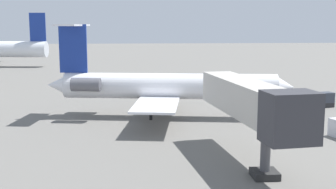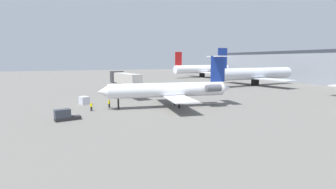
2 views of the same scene
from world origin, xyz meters
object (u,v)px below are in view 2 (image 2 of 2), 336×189
object	(u,v)px
ground_crew_loader	(109,104)
cargo_container_uld	(84,100)
parked_airliner_west_mid	(255,74)
jet_bridge	(124,78)
ground_crew_marshaller	(91,107)
baggage_tug_lead	(65,116)
parked_airliner_west_end	(202,69)
regional_jet	(171,89)

from	to	relation	value
ground_crew_loader	cargo_container_uld	bearing A→B (deg)	-145.86
cargo_container_uld	parked_airliner_west_mid	distance (m)	66.74
jet_bridge	cargo_container_uld	xyz separation A→B (m)	(7.89, -10.90, -4.03)
jet_bridge	ground_crew_loader	distance (m)	16.23
ground_crew_loader	parked_airliner_west_mid	world-z (taller)	parked_airliner_west_mid
ground_crew_marshaller	cargo_container_uld	world-z (taller)	cargo_container_uld
baggage_tug_lead	parked_airliner_west_end	bearing A→B (deg)	138.53
jet_bridge	parked_airliner_west_mid	distance (m)	54.13
ground_crew_loader	parked_airliner_west_end	distance (m)	98.34
cargo_container_uld	parked_airliner_west_mid	xyz separation A→B (m)	(-18.99, 63.88, 3.61)
ground_crew_marshaller	parked_airliner_west_end	distance (m)	102.53
jet_bridge	ground_crew_marshaller	distance (m)	19.92
jet_bridge	ground_crew_marshaller	xyz separation A→B (m)	(16.53, -10.37, -4.03)
regional_jet	cargo_container_uld	size ratio (longest dim) A/B	9.80
regional_jet	cargo_container_uld	world-z (taller)	regional_jet
ground_crew_marshaller	parked_airliner_west_mid	distance (m)	69.20
regional_jet	baggage_tug_lead	distance (m)	21.54
regional_jet	parked_airliner_west_end	distance (m)	94.25
parked_airliner_west_end	parked_airliner_west_mid	distance (m)	48.94
cargo_container_uld	parked_airliner_west_end	xyz separation A→B (m)	(-67.67, 68.92, 3.62)
jet_bridge	parked_airliner_west_end	bearing A→B (deg)	135.85
ground_crew_marshaller	ground_crew_loader	bearing A→B (deg)	120.47
baggage_tug_lead	parked_airliner_west_mid	size ratio (longest dim) A/B	0.11
cargo_container_uld	parked_airliner_west_end	bearing A→B (deg)	134.47
jet_bridge	ground_crew_loader	world-z (taller)	jet_bridge
regional_jet	ground_crew_marshaller	size ratio (longest dim) A/B	16.78
jet_bridge	cargo_container_uld	world-z (taller)	jet_bridge
ground_crew_marshaller	regional_jet	bearing A→B (deg)	82.93
baggage_tug_lead	cargo_container_uld	bearing A→B (deg)	163.97
baggage_tug_lead	jet_bridge	bearing A→B (deg)	146.57
ground_crew_loader	parked_airliner_west_end	bearing A→B (deg)	138.91
cargo_container_uld	parked_airliner_west_mid	size ratio (longest dim) A/B	0.08
regional_jet	parked_airliner_west_mid	distance (m)	55.92
baggage_tug_lead	parked_airliner_west_end	distance (m)	110.76
baggage_tug_lead	parked_airliner_west_mid	xyz separation A→B (m)	(-34.27, 68.27, 3.63)
cargo_container_uld	parked_airliner_west_end	distance (m)	96.66
regional_jet	parked_airliner_west_mid	bearing A→B (deg)	121.97
ground_crew_loader	baggage_tug_lead	xyz separation A→B (m)	(8.87, -8.73, -0.02)
regional_jet	parked_airliner_west_end	world-z (taller)	parked_airliner_west_end
jet_bridge	baggage_tug_lead	world-z (taller)	jet_bridge
ground_crew_marshaller	ground_crew_loader	size ratio (longest dim) A/B	1.00
parked_airliner_west_end	cargo_container_uld	bearing A→B (deg)	-45.53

